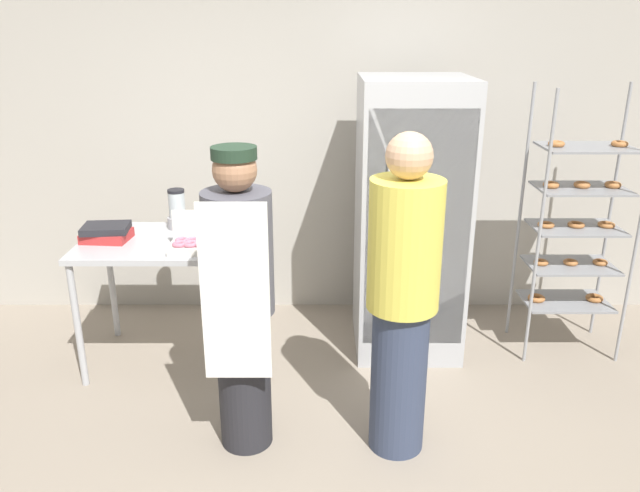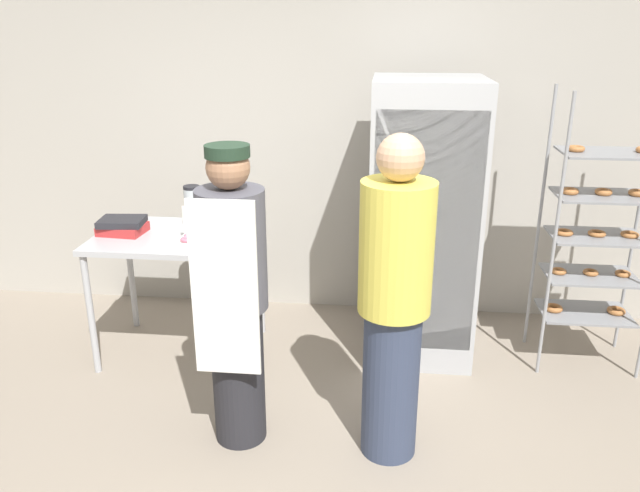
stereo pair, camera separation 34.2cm
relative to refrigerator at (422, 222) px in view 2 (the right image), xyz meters
The scene contains 10 objects.
ground_plane 1.91m from the refrigerator, 113.99° to the right, with size 14.00×14.00×0.00m, color gray.
back_wall 1.15m from the refrigerator, 134.63° to the left, with size 6.40×0.12×3.09m, color #ADA89E.
refrigerator is the anchor object (origin of this frame).
baking_rack 1.10m from the refrigerator, ahead, with size 0.65×0.44×1.82m.
prep_counter 1.64m from the refrigerator, behind, with size 1.06×0.75×0.86m.
donut_box 1.46m from the refrigerator, 162.39° to the right, with size 0.27×0.19×0.24m.
blender_pitcher 1.57m from the refrigerator, behind, with size 0.14×0.14×0.27m.
binder_stack 1.99m from the refrigerator, behind, with size 0.30×0.24×0.10m.
person_baker 1.52m from the refrigerator, 131.79° to the right, with size 0.35×0.36×1.64m.
person_customer 1.17m from the refrigerator, 99.44° to the right, with size 0.36×0.36×1.71m.
Camera 2 is at (0.42, -2.46, 2.18)m, focal length 35.00 mm.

